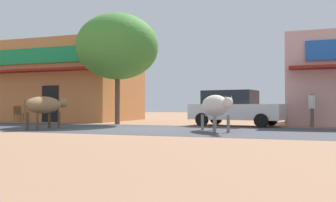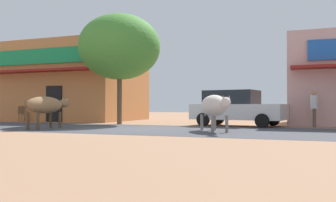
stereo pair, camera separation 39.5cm
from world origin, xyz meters
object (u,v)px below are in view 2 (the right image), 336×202
(cow_near_brown, at_px, (46,105))
(parked_hatchback_car, at_px, (236,108))
(roadside_tree, at_px, (120,47))
(cafe_chair_near_tree, at_px, (23,113))
(cow_far_dark, at_px, (214,106))
(pedestrian_by_shop, at_px, (314,106))

(cow_near_brown, bearing_deg, parked_hatchback_car, 35.84)
(roadside_tree, bearing_deg, parked_hatchback_car, 4.21)
(parked_hatchback_car, height_order, cafe_chair_near_tree, parked_hatchback_car)
(roadside_tree, bearing_deg, cafe_chair_near_tree, 175.47)
(cow_far_dark, bearing_deg, pedestrian_by_shop, 49.93)
(parked_hatchback_car, bearing_deg, roadside_tree, -175.79)
(roadside_tree, distance_m, cow_near_brown, 5.44)
(cow_far_dark, bearing_deg, parked_hatchback_car, 88.99)
(cow_far_dark, xyz_separation_m, pedestrian_by_shop, (3.41, 4.06, 0.01))
(parked_hatchback_car, bearing_deg, cafe_chair_near_tree, 179.54)
(parked_hatchback_car, xyz_separation_m, cafe_chair_near_tree, (-12.53, 0.10, -0.33))
(cow_near_brown, bearing_deg, cafe_chair_near_tree, 139.12)
(parked_hatchback_car, xyz_separation_m, cow_near_brown, (-6.77, -4.89, 0.10))
(parked_hatchback_car, relative_size, cow_near_brown, 1.68)
(pedestrian_by_shop, bearing_deg, cow_near_brown, -154.18)
(cow_near_brown, bearing_deg, cow_far_dark, 7.11)
(cow_far_dark, bearing_deg, cafe_chair_near_tree, 161.57)
(roadside_tree, xyz_separation_m, pedestrian_by_shop, (9.19, 0.43, -2.99))
(parked_hatchback_car, xyz_separation_m, pedestrian_by_shop, (3.34, 0.00, 0.09))
(roadside_tree, distance_m, cow_far_dark, 7.45)
(cow_far_dark, relative_size, pedestrian_by_shop, 1.59)
(cow_far_dark, distance_m, pedestrian_by_shop, 5.30)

